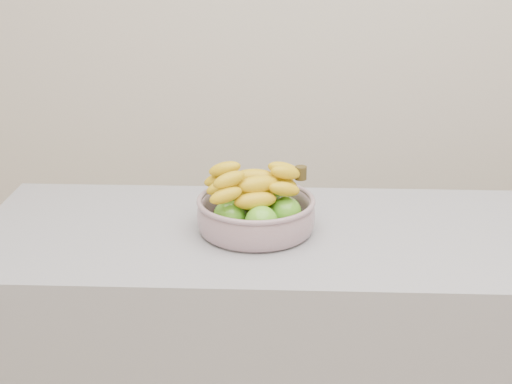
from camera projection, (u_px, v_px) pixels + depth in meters
fruit_bowl at (256, 210)px, 1.73m from camera, size 0.29×0.29×0.16m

